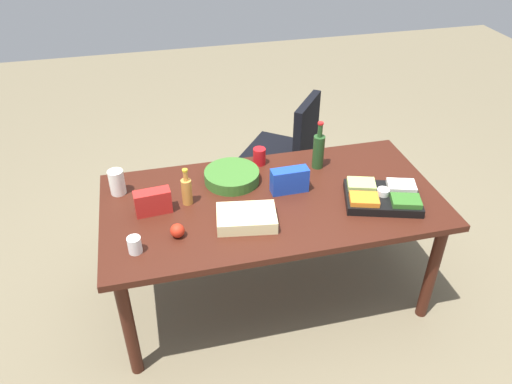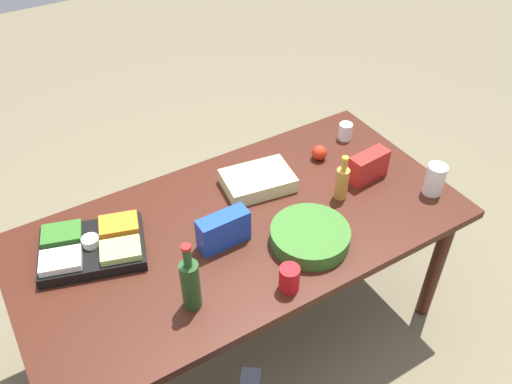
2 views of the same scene
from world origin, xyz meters
TOP-DOWN VIEW (x-y plane):
  - ground_plane at (0.00, 0.00)m, footprint 10.00×10.00m
  - conference_table at (0.00, 0.00)m, footprint 1.96×0.99m
  - office_chair at (0.37, 0.98)m, footprint 0.67×0.67m
  - red_solo_cup at (0.02, 0.40)m, footprint 0.10×0.10m
  - chip_bag_red at (-0.68, 0.03)m, footprint 0.21×0.10m
  - apple_red at (-0.57, -0.21)m, footprint 0.08×0.08m
  - chip_bag_blue at (0.12, 0.06)m, footprint 0.22×0.08m
  - wine_bottle at (0.37, 0.27)m, footprint 0.09×0.09m
  - salad_bowl at (-0.19, 0.24)m, footprint 0.41×0.41m
  - veggie_tray at (0.61, -0.17)m, footprint 0.49×0.41m
  - sheet_cake at (-0.19, -0.18)m, footprint 0.35×0.27m
  - paper_cup at (-0.79, -0.28)m, footprint 0.08×0.08m
  - mayo_jar at (-0.87, 0.27)m, footprint 0.11×0.11m
  - dressing_bottle at (-0.48, 0.08)m, footprint 0.07×0.07m

SIDE VIEW (x-z plane):
  - ground_plane at x=0.00m, z-range 0.00..0.00m
  - office_chair at x=0.37m, z-range -0.10..0.83m
  - conference_table at x=0.00m, z-range 0.30..1.07m
  - sheet_cake at x=-0.19m, z-range 0.77..0.84m
  - salad_bowl at x=-0.19m, z-range 0.77..0.84m
  - veggie_tray at x=0.61m, z-range 0.76..0.85m
  - apple_red at x=-0.57m, z-range 0.77..0.84m
  - paper_cup at x=-0.79m, z-range 0.77..0.86m
  - red_solo_cup at x=0.02m, z-range 0.77..0.88m
  - chip_bag_red at x=-0.68m, z-range 0.77..0.91m
  - chip_bag_blue at x=0.12m, z-range 0.77..0.92m
  - mayo_jar at x=-0.87m, z-range 0.77..0.92m
  - dressing_bottle at x=-0.48m, z-range 0.74..0.97m
  - wine_bottle at x=0.37m, z-range 0.73..1.04m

